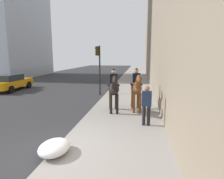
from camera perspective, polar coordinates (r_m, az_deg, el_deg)
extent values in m
cube|color=gray|center=(6.07, -0.18, -19.28)|extent=(120.00, 3.71, 0.12)
ellipsoid|color=black|center=(10.08, 0.48, 0.27)|extent=(1.58, 0.83, 0.66)
cylinder|color=black|center=(9.79, 1.56, -4.27)|extent=(0.13, 0.13, 1.03)
cylinder|color=black|center=(9.77, -0.31, -4.30)|extent=(0.13, 0.13, 1.03)
cylinder|color=black|center=(10.66, 1.20, -3.10)|extent=(0.13, 0.13, 1.03)
cylinder|color=black|center=(10.65, -0.52, -3.12)|extent=(0.13, 0.13, 1.03)
cylinder|color=black|center=(9.26, 0.75, 1.61)|extent=(0.67, 0.39, 0.68)
ellipsoid|color=black|center=(9.02, 0.84, 2.98)|extent=(0.66, 0.33, 0.49)
cylinder|color=black|center=(10.79, 0.27, 0.37)|extent=(0.30, 0.15, 0.55)
cube|color=black|center=(10.10, 0.47, 1.33)|extent=(0.55, 0.67, 0.08)
cube|color=black|center=(10.06, 0.47, 3.11)|extent=(0.35, 0.43, 0.55)
sphere|color=#D8AD8C|center=(10.02, 0.48, 5.35)|extent=(0.22, 0.22, 0.22)
cone|color=black|center=(10.01, 0.48, 6.04)|extent=(0.23, 0.23, 0.10)
ellipsoid|color=brown|center=(10.33, 7.20, 0.53)|extent=(1.56, 0.76, 0.66)
cylinder|color=brown|center=(10.05, 8.32, -3.94)|extent=(0.13, 0.13, 1.05)
cylinder|color=brown|center=(10.01, 6.51, -3.96)|extent=(0.13, 0.13, 1.05)
cylinder|color=brown|center=(10.92, 7.67, -2.83)|extent=(0.13, 0.13, 1.05)
cylinder|color=brown|center=(10.89, 6.00, -2.84)|extent=(0.13, 0.13, 1.05)
cylinder|color=brown|center=(9.52, 7.80, 1.85)|extent=(0.66, 0.36, 0.68)
ellipsoid|color=brown|center=(9.28, 8.00, 3.20)|extent=(0.65, 0.30, 0.49)
cylinder|color=black|center=(11.04, 6.75, 0.61)|extent=(0.29, 0.14, 0.55)
cube|color=black|center=(10.35, 7.19, 1.56)|extent=(0.52, 0.65, 0.08)
cube|color=black|center=(10.31, 7.22, 3.30)|extent=(0.33, 0.41, 0.55)
sphere|color=tan|center=(10.28, 7.27, 5.49)|extent=(0.22, 0.22, 0.22)
cone|color=black|center=(10.27, 7.28, 6.15)|extent=(0.23, 0.23, 0.10)
cylinder|color=black|center=(8.32, 9.42, -7.59)|extent=(0.14, 0.14, 0.85)
cylinder|color=black|center=(8.31, 10.81, -7.64)|extent=(0.14, 0.14, 0.85)
cube|color=#1E2D47|center=(8.13, 10.27, -2.66)|extent=(0.28, 0.41, 0.62)
sphere|color=#8C664C|center=(8.05, 10.36, 0.33)|extent=(0.22, 0.22, 0.22)
cube|color=orange|center=(19.52, -27.70, 1.60)|extent=(4.55, 1.90, 0.60)
cube|color=#262D38|center=(19.23, -28.28, 3.14)|extent=(2.34, 1.61, 0.52)
cylinder|color=black|center=(21.18, -27.52, 1.35)|extent=(0.65, 0.24, 0.64)
cylinder|color=black|center=(20.27, -23.42, 1.33)|extent=(0.65, 0.24, 0.64)
cylinder|color=black|center=(17.93, -27.77, 0.00)|extent=(0.65, 0.24, 0.64)
cylinder|color=black|center=(15.11, -3.65, 5.58)|extent=(0.12, 0.12, 3.83)
cube|color=#2D280C|center=(15.12, -4.39, 11.32)|extent=(0.20, 0.24, 0.70)
sphere|color=red|center=(15.15, -4.89, 12.14)|extent=(0.14, 0.14, 0.14)
sphere|color=orange|center=(15.15, -4.88, 11.31)|extent=(0.14, 0.14, 0.14)
sphere|color=green|center=(15.14, -4.87, 10.48)|extent=(0.14, 0.14, 0.14)
ellipsoid|color=white|center=(6.25, -16.74, -16.15)|extent=(1.15, 0.88, 0.40)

